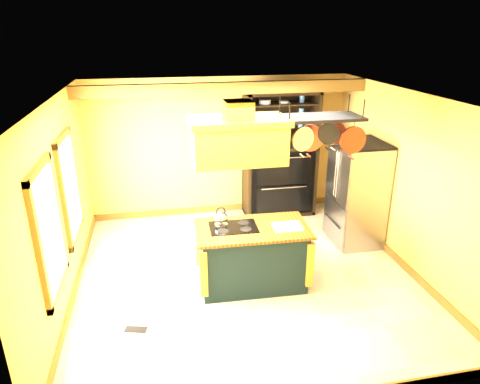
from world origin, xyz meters
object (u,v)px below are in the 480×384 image
object	(u,v)px
range_hood	(238,138)
pot_rack	(321,127)
hutch	(279,168)
refrigerator	(356,195)
kitchen_island	(252,255)

from	to	relation	value
range_hood	pot_rack	size ratio (longest dim) A/B	1.04
pot_rack	hutch	world-z (taller)	pot_rack
range_hood	pot_rack	world-z (taller)	same
range_hood	refrigerator	world-z (taller)	range_hood
kitchen_island	hutch	world-z (taller)	hutch
hutch	kitchen_island	bearing A→B (deg)	-114.13
pot_rack	refrigerator	world-z (taller)	pot_rack
refrigerator	hutch	distance (m)	1.76
kitchen_island	pot_rack	xyz separation A→B (m)	(0.92, -0.00, 1.85)
kitchen_island	refrigerator	xyz separation A→B (m)	(2.06, 0.99, 0.39)
refrigerator	hutch	world-z (taller)	hutch
kitchen_island	hutch	xyz separation A→B (m)	(1.10, 2.46, 0.47)
refrigerator	hutch	xyz separation A→B (m)	(-0.95, 1.47, 0.08)
range_hood	hutch	distance (m)	3.07
refrigerator	range_hood	bearing A→B (deg)	-156.29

